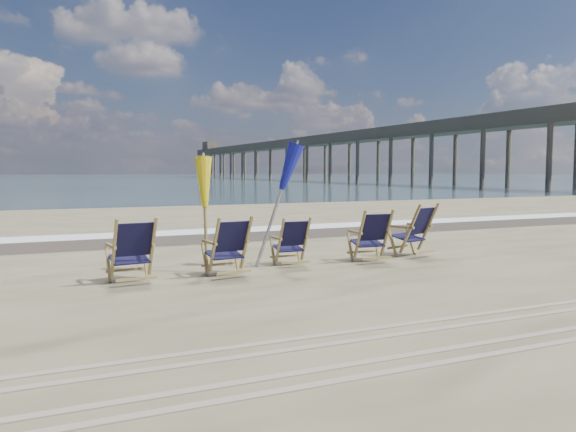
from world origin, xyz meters
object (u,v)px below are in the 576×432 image
object	(u,v)px
beach_chair_4	(428,229)
umbrella_yellow	(205,188)
beach_chair_2	(306,241)
beach_chair_3	(387,235)
umbrella_blue	(275,169)
fishing_pier	(322,152)
beach_chair_1	(246,245)
beach_chair_0	(153,249)

from	to	relation	value
beach_chair_4	umbrella_yellow	distance (m)	4.80
beach_chair_2	beach_chair_4	xyz separation A→B (m)	(2.83, 0.08, 0.09)
beach_chair_4	beach_chair_3	bearing A→B (deg)	-2.05
beach_chair_2	beach_chair_4	world-z (taller)	beach_chair_4
umbrella_yellow	umbrella_blue	xyz separation A→B (m)	(1.28, -0.02, 0.33)
beach_chair_2	beach_chair_4	size ratio (longest dim) A/B	0.83
beach_chair_3	fishing_pier	world-z (taller)	fishing_pier
beach_chair_4	beach_chair_1	bearing A→B (deg)	-10.21
beach_chair_2	umbrella_blue	bearing A→B (deg)	-4.99
umbrella_blue	umbrella_yellow	bearing A→B (deg)	178.91
beach_chair_4	umbrella_blue	distance (m)	3.64
beach_chair_0	beach_chair_1	world-z (taller)	beach_chair_0
beach_chair_4	umbrella_yellow	size ratio (longest dim) A/B	0.56
beach_chair_1	beach_chair_3	distance (m)	2.94
beach_chair_2	fishing_pier	bearing A→B (deg)	-116.49
umbrella_yellow	fishing_pier	bearing A→B (deg)	61.17
beach_chair_1	beach_chair_2	distance (m)	1.43
beach_chair_4	fishing_pier	size ratio (longest dim) A/B	0.01
beach_chair_2	beach_chair_3	bearing A→B (deg)	171.25
beach_chair_0	umbrella_blue	bearing A→B (deg)	-173.94
beach_chair_0	beach_chair_1	bearing A→B (deg)	171.48
beach_chair_1	umbrella_yellow	world-z (taller)	umbrella_yellow
beach_chair_1	beach_chair_4	bearing A→B (deg)	-178.93
umbrella_yellow	beach_chair_2	bearing A→B (deg)	-2.70
beach_chair_3	fishing_pier	distance (m)	81.08
beach_chair_2	umbrella_yellow	bearing A→B (deg)	-1.55
beach_chair_3	beach_chair_2	bearing A→B (deg)	-5.65
beach_chair_0	fishing_pier	size ratio (longest dim) A/B	0.01
beach_chair_0	beach_chair_3	bearing A→B (deg)	175.78
umbrella_yellow	umbrella_blue	distance (m)	1.32
umbrella_yellow	fishing_pier	xyz separation A→B (m)	(39.67, 72.06, 3.20)
beach_chair_2	umbrella_yellow	world-z (taller)	umbrella_yellow
beach_chair_2	umbrella_yellow	xyz separation A→B (m)	(-1.87, 0.09, 0.99)
umbrella_yellow	fishing_pier	size ratio (longest dim) A/B	0.01
beach_chair_1	beach_chair_0	bearing A→B (deg)	-9.06
beach_chair_3	fishing_pier	bearing A→B (deg)	-112.31
umbrella_blue	beach_chair_2	bearing A→B (deg)	-6.14
beach_chair_0	umbrella_blue	xyz separation A→B (m)	(2.27, 0.49, 1.25)
beach_chair_2	beach_chair_3	xyz separation A→B (m)	(1.59, -0.28, 0.06)
fishing_pier	beach_chair_3	bearing A→B (deg)	-116.56
fishing_pier	umbrella_yellow	bearing A→B (deg)	-118.83
beach_chair_2	fishing_pier	distance (m)	81.56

